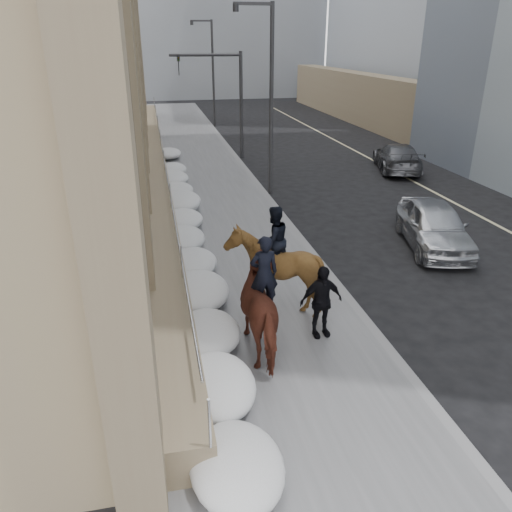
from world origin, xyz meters
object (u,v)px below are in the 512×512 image
Objects in this scene: mounted_horse_left at (267,307)px; car_silver at (434,225)px; pedestrian at (321,301)px; mounted_horse_right at (274,267)px; car_grey at (397,157)px.

mounted_horse_left is 8.65m from car_silver.
mounted_horse_right is at bearing 113.90° from pedestrian.
pedestrian is 0.35× the size of car_grey.
pedestrian is at bearing 97.35° from mounted_horse_right.
car_silver is at bearing 86.08° from car_grey.
mounted_horse_right reaches higher than car_silver.
mounted_horse_left is 18.88m from car_grey.
mounted_horse_left reaches higher than pedestrian.
mounted_horse_left reaches higher than car_silver.
pedestrian is (0.79, -1.39, -0.32)m from mounted_horse_right.
pedestrian is at bearing 74.23° from car_grey.
mounted_horse_left is 1.51× the size of pedestrian.
mounted_horse_right reaches higher than car_grey.
pedestrian is 0.39× the size of car_silver.
mounted_horse_left reaches higher than car_grey.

